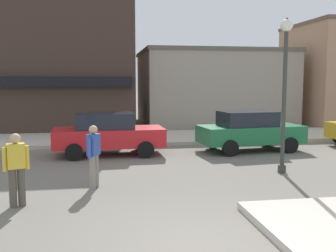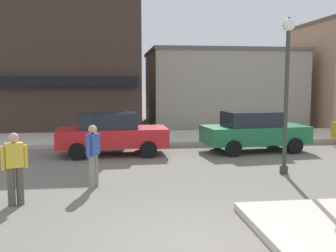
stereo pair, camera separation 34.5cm
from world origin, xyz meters
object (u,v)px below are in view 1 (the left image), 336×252
(parked_car_second, at_px, (250,130))
(lamp_post, at_px, (285,73))
(parked_car_nearest, at_px, (108,133))
(pedestrian_crossing_far, at_px, (16,168))
(pedestrian_crossing_near, at_px, (94,154))

(parked_car_second, bearing_deg, lamp_post, -96.19)
(lamp_post, height_order, parked_car_second, lamp_post)
(parked_car_nearest, xyz_separation_m, parked_car_second, (5.48, -0.01, 0.00))
(lamp_post, distance_m, parked_car_second, 4.30)
(lamp_post, xyz_separation_m, parked_car_second, (0.40, 3.70, -2.15))
(lamp_post, relative_size, pedestrian_crossing_far, 2.82)
(pedestrian_crossing_far, bearing_deg, pedestrian_crossing_near, 38.74)
(pedestrian_crossing_far, bearing_deg, parked_car_second, 37.55)
(parked_car_second, bearing_deg, parked_car_nearest, 179.89)
(pedestrian_crossing_near, height_order, pedestrian_crossing_far, same)
(pedestrian_crossing_near, bearing_deg, parked_car_second, 37.22)
(pedestrian_crossing_far, bearing_deg, lamp_post, 16.24)
(pedestrian_crossing_near, bearing_deg, pedestrian_crossing_far, -141.26)
(parked_car_nearest, distance_m, parked_car_second, 5.48)
(parked_car_second, bearing_deg, pedestrian_crossing_near, -142.78)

